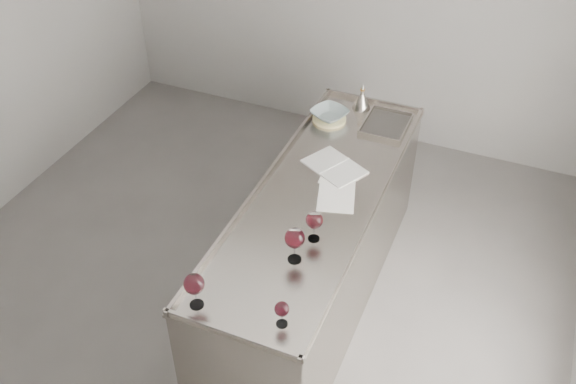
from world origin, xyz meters
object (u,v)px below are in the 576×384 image
at_px(wine_funnel, 362,101).
at_px(wine_glass_middle, 314,221).
at_px(notebook, 334,167).
at_px(wine_glass_left, 194,285).
at_px(wine_glass_small, 282,310).
at_px(counter, 316,248).
at_px(wine_glass_right, 295,239).
at_px(ceramic_bowl, 330,114).

bearing_deg(wine_funnel, wine_glass_middle, -82.84).
bearing_deg(notebook, wine_glass_middle, -51.99).
distance_m(wine_glass_left, wine_glass_small, 0.46).
distance_m(wine_glass_small, notebook, 1.35).
height_order(counter, wine_glass_small, wine_glass_small).
bearing_deg(wine_glass_middle, wine_glass_small, -83.25).
height_order(wine_glass_left, wine_glass_right, wine_glass_right).
bearing_deg(ceramic_bowl, wine_glass_middle, -74.07).
bearing_deg(counter, wine_glass_middle, -72.48).
height_order(counter, wine_glass_right, wine_glass_right).
bearing_deg(wine_glass_small, wine_glass_right, 104.45).
distance_m(wine_glass_right, wine_glass_small, 0.46).
relative_size(wine_glass_middle, ceramic_bowl, 0.78).
bearing_deg(wine_glass_right, notebook, 95.33).
relative_size(wine_glass_small, wine_funnel, 0.75).
xyz_separation_m(wine_glass_middle, wine_glass_small, (0.08, -0.64, -0.03)).
height_order(wine_glass_left, wine_glass_middle, wine_glass_left).
xyz_separation_m(counter, notebook, (0.00, 0.30, 0.47)).
height_order(wine_glass_middle, wine_glass_right, wine_glass_right).
distance_m(wine_glass_middle, notebook, 0.71).
bearing_deg(wine_glass_small, wine_glass_middle, 96.75).
xyz_separation_m(counter, ceramic_bowl, (-0.23, 0.83, 0.52)).
bearing_deg(wine_glass_right, counter, 98.13).
bearing_deg(wine_funnel, wine_glass_right, -84.99).
relative_size(notebook, wine_funnel, 2.31).
height_order(wine_glass_left, wine_glass_small, wine_glass_left).
xyz_separation_m(wine_glass_middle, wine_funnel, (-0.18, 1.46, -0.08)).
height_order(notebook, ceramic_bowl, ceramic_bowl).
bearing_deg(wine_glass_right, wine_glass_left, -124.32).
xyz_separation_m(wine_glass_left, wine_glass_small, (0.45, 0.06, -0.04)).
height_order(ceramic_bowl, wine_funnel, wine_funnel).
distance_m(wine_glass_right, notebook, 0.90).
bearing_deg(wine_glass_left, counter, 76.63).
distance_m(wine_glass_left, wine_glass_right, 0.60).
distance_m(counter, wine_glass_middle, 0.73).
xyz_separation_m(wine_glass_middle, wine_glass_right, (-0.04, -0.20, 0.02)).
height_order(wine_glass_left, ceramic_bowl, wine_glass_left).
bearing_deg(wine_glass_middle, counter, 107.52).
relative_size(wine_glass_right, notebook, 0.48).
relative_size(counter, wine_glass_right, 10.91).
bearing_deg(wine_glass_left, wine_glass_small, 6.91).
relative_size(counter, wine_glass_left, 11.39).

